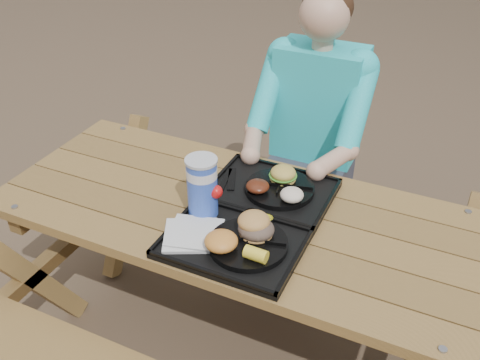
% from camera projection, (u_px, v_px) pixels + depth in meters
% --- Properties ---
extents(ground, '(60.00, 60.00, 0.00)m').
position_uv_depth(ground, '(240.00, 347.00, 2.35)').
color(ground, '#999999').
rests_on(ground, ground).
extents(picnic_table, '(1.80, 1.49, 0.75)m').
position_uv_depth(picnic_table, '(240.00, 285.00, 2.14)').
color(picnic_table, '#999999').
rests_on(picnic_table, ground).
extents(tray_near, '(0.45, 0.35, 0.02)m').
position_uv_depth(tray_near, '(234.00, 243.00, 1.76)').
color(tray_near, black).
rests_on(tray_near, picnic_table).
extents(tray_far, '(0.45, 0.35, 0.02)m').
position_uv_depth(tray_far, '(271.00, 192.00, 2.01)').
color(tray_far, black).
rests_on(tray_far, picnic_table).
extents(plate_near, '(0.26, 0.26, 0.02)m').
position_uv_depth(plate_near, '(248.00, 244.00, 1.73)').
color(plate_near, black).
rests_on(plate_near, tray_near).
extents(plate_far, '(0.26, 0.26, 0.02)m').
position_uv_depth(plate_far, '(280.00, 189.00, 1.99)').
color(plate_far, black).
rests_on(plate_far, tray_far).
extents(napkin_stack, '(0.23, 0.23, 0.02)m').
position_uv_depth(napkin_stack, '(191.00, 234.00, 1.77)').
color(napkin_stack, silver).
rests_on(napkin_stack, tray_near).
extents(soda_cup, '(0.10, 0.10, 0.21)m').
position_uv_depth(soda_cup, '(202.00, 188.00, 1.83)').
color(soda_cup, blue).
rests_on(soda_cup, tray_near).
extents(condiment_bbq, '(0.05, 0.05, 0.03)m').
position_uv_depth(condiment_bbq, '(251.00, 216.00, 1.84)').
color(condiment_bbq, '#330605').
rests_on(condiment_bbq, tray_near).
extents(condiment_mustard, '(0.05, 0.05, 0.03)m').
position_uv_depth(condiment_mustard, '(267.00, 221.00, 1.82)').
color(condiment_mustard, gold).
rests_on(condiment_mustard, tray_near).
extents(sandwich, '(0.11, 0.11, 0.12)m').
position_uv_depth(sandwich, '(256.00, 220.00, 1.72)').
color(sandwich, '#C38844').
rests_on(sandwich, plate_near).
extents(mac_cheese, '(0.11, 0.11, 0.05)m').
position_uv_depth(mac_cheese, '(221.00, 241.00, 1.68)').
color(mac_cheese, gold).
rests_on(mac_cheese, plate_near).
extents(corn_cob, '(0.07, 0.07, 0.04)m').
position_uv_depth(corn_cob, '(256.00, 254.00, 1.64)').
color(corn_cob, yellow).
rests_on(corn_cob, plate_near).
extents(cutlery_far, '(0.08, 0.15, 0.01)m').
position_uv_depth(cutlery_far, '(231.00, 179.00, 2.06)').
color(cutlery_far, black).
rests_on(cutlery_far, tray_far).
extents(burger, '(0.10, 0.10, 0.09)m').
position_uv_depth(burger, '(283.00, 170.00, 2.00)').
color(burger, gold).
rests_on(burger, plate_far).
extents(baked_beans, '(0.09, 0.09, 0.04)m').
position_uv_depth(baked_beans, '(258.00, 186.00, 1.95)').
color(baked_beans, '#562111').
rests_on(baked_beans, plate_far).
extents(potato_salad, '(0.08, 0.08, 0.05)m').
position_uv_depth(potato_salad, '(292.00, 195.00, 1.90)').
color(potato_salad, silver).
rests_on(potato_salad, plate_far).
extents(diner, '(0.48, 0.84, 1.28)m').
position_uv_depth(diner, '(313.00, 149.00, 2.52)').
color(diner, teal).
rests_on(diner, ground).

